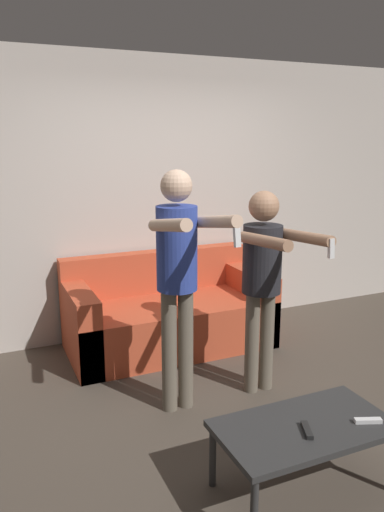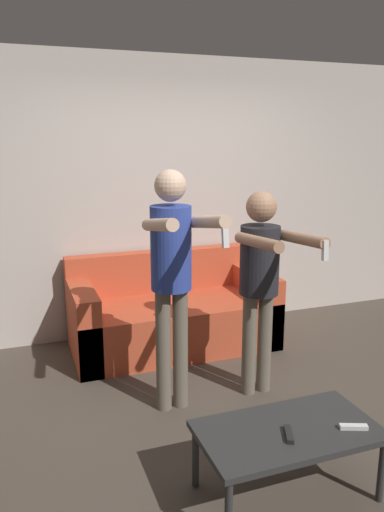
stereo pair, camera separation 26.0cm
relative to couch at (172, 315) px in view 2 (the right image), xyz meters
name	(u,v)px [view 2 (the right image)]	position (x,y,z in m)	size (l,w,h in m)	color
ground_plane	(244,409)	(0.14, -1.30, -0.30)	(14.00, 14.00, 0.00)	#4C4238
wall_back	(170,198)	(0.14, 0.47, 1.05)	(6.40, 0.06, 2.70)	beige
couch	(172,315)	(0.00, 0.00, 0.00)	(1.87, 0.89, 0.86)	#C64C2D
person_standing_left	(172,266)	(-0.34, -1.10, 0.78)	(0.40, 0.72, 1.74)	#6B6051
person_standing_right	(261,272)	(0.34, -1.10, 0.68)	(0.41, 0.73, 1.57)	#6B6051
coffee_table	(288,435)	(-0.03, -2.17, 0.07)	(0.99, 0.54, 0.40)	#2D2D2D
remote_near	(354,427)	(0.30, -2.30, 0.12)	(0.15, 0.09, 0.02)	white
remote_far	(289,434)	(-0.06, -2.23, 0.12)	(0.09, 0.15, 0.02)	black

